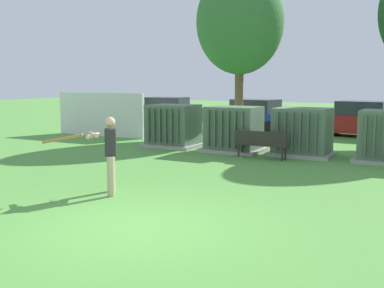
{
  "coord_description": "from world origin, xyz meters",
  "views": [
    {
      "loc": [
        4.62,
        -6.48,
        2.53
      ],
      "look_at": [
        -0.75,
        3.5,
        1.0
      ],
      "focal_mm": 43.87,
      "sensor_mm": 36.0,
      "label": 1
    }
  ],
  "objects_px": {
    "park_bench": "(261,142)",
    "batter": "(108,151)",
    "transformer_mid_west": "(234,130)",
    "sports_ball": "(52,200)",
    "parked_car_leftmost": "(166,112)",
    "transformer_west": "(173,126)",
    "transformer_mid_east": "(302,133)",
    "parked_car_right_of_center": "(359,120)",
    "parked_car_left_of_center": "(253,117)"
  },
  "relations": [
    {
      "from": "transformer_mid_west",
      "to": "parked_car_left_of_center",
      "type": "bearing_deg",
      "value": 104.9
    },
    {
      "from": "parked_car_right_of_center",
      "to": "park_bench",
      "type": "bearing_deg",
      "value": -102.62
    },
    {
      "from": "transformer_mid_west",
      "to": "parked_car_left_of_center",
      "type": "height_order",
      "value": "same"
    },
    {
      "from": "transformer_west",
      "to": "parked_car_left_of_center",
      "type": "distance_m",
      "value": 6.5
    },
    {
      "from": "transformer_west",
      "to": "park_bench",
      "type": "xyz_separation_m",
      "value": [
        4.01,
        -1.16,
        -0.25
      ]
    },
    {
      "from": "transformer_mid_east",
      "to": "park_bench",
      "type": "height_order",
      "value": "transformer_mid_east"
    },
    {
      "from": "park_bench",
      "to": "parked_car_left_of_center",
      "type": "relative_size",
      "value": 0.41
    },
    {
      "from": "transformer_mid_east",
      "to": "batter",
      "type": "bearing_deg",
      "value": -107.44
    },
    {
      "from": "parked_car_left_of_center",
      "to": "transformer_west",
      "type": "bearing_deg",
      "value": -97.45
    },
    {
      "from": "park_bench",
      "to": "batter",
      "type": "height_order",
      "value": "batter"
    },
    {
      "from": "sports_ball",
      "to": "parked_car_left_of_center",
      "type": "distance_m",
      "value": 15.05
    },
    {
      "from": "sports_ball",
      "to": "transformer_mid_east",
      "type": "bearing_deg",
      "value": 71.35
    },
    {
      "from": "transformer_mid_east",
      "to": "parked_car_left_of_center",
      "type": "bearing_deg",
      "value": 123.5
    },
    {
      "from": "transformer_west",
      "to": "transformer_mid_east",
      "type": "relative_size",
      "value": 1.0
    },
    {
      "from": "parked_car_leftmost",
      "to": "parked_car_right_of_center",
      "type": "distance_m",
      "value": 10.52
    },
    {
      "from": "transformer_mid_east",
      "to": "parked_car_right_of_center",
      "type": "relative_size",
      "value": 0.48
    },
    {
      "from": "transformer_west",
      "to": "parked_car_leftmost",
      "type": "height_order",
      "value": "same"
    },
    {
      "from": "sports_ball",
      "to": "parked_car_right_of_center",
      "type": "bearing_deg",
      "value": 76.42
    },
    {
      "from": "sports_ball",
      "to": "parked_car_leftmost",
      "type": "distance_m",
      "value": 17.07
    },
    {
      "from": "batter",
      "to": "parked_car_leftmost",
      "type": "bearing_deg",
      "value": 116.97
    },
    {
      "from": "park_bench",
      "to": "parked_car_right_of_center",
      "type": "xyz_separation_m",
      "value": [
        1.81,
        8.09,
        0.22
      ]
    },
    {
      "from": "batter",
      "to": "parked_car_leftmost",
      "type": "height_order",
      "value": "batter"
    },
    {
      "from": "transformer_west",
      "to": "transformer_mid_west",
      "type": "bearing_deg",
      "value": -2.45
    },
    {
      "from": "transformer_mid_east",
      "to": "parked_car_right_of_center",
      "type": "bearing_deg",
      "value": 83.24
    },
    {
      "from": "transformer_west",
      "to": "transformer_mid_west",
      "type": "distance_m",
      "value": 2.59
    },
    {
      "from": "transformer_mid_west",
      "to": "batter",
      "type": "bearing_deg",
      "value": -89.44
    },
    {
      "from": "sports_ball",
      "to": "parked_car_leftmost",
      "type": "relative_size",
      "value": 0.02
    },
    {
      "from": "park_bench",
      "to": "parked_car_leftmost",
      "type": "height_order",
      "value": "parked_car_leftmost"
    },
    {
      "from": "transformer_mid_east",
      "to": "batter",
      "type": "xyz_separation_m",
      "value": [
        -2.36,
        -7.5,
        0.19
      ]
    },
    {
      "from": "park_bench",
      "to": "parked_car_right_of_center",
      "type": "distance_m",
      "value": 8.29
    },
    {
      "from": "batter",
      "to": "sports_ball",
      "type": "bearing_deg",
      "value": -115.92
    },
    {
      "from": "sports_ball",
      "to": "parked_car_right_of_center",
      "type": "distance_m",
      "value": 15.92
    },
    {
      "from": "batter",
      "to": "park_bench",
      "type": "bearing_deg",
      "value": 77.7
    },
    {
      "from": "transformer_mid_west",
      "to": "parked_car_leftmost",
      "type": "distance_m",
      "value": 10.27
    },
    {
      "from": "transformer_west",
      "to": "parked_car_left_of_center",
      "type": "bearing_deg",
      "value": 82.55
    },
    {
      "from": "transformer_west",
      "to": "transformer_mid_east",
      "type": "xyz_separation_m",
      "value": [
        5.01,
        0.15,
        0.0
      ]
    },
    {
      "from": "parked_car_leftmost",
      "to": "parked_car_right_of_center",
      "type": "bearing_deg",
      "value": -1.04
    },
    {
      "from": "sports_ball",
      "to": "parked_car_right_of_center",
      "type": "relative_size",
      "value": 0.02
    },
    {
      "from": "transformer_mid_west",
      "to": "sports_ball",
      "type": "relative_size",
      "value": 23.33
    },
    {
      "from": "parked_car_leftmost",
      "to": "sports_ball",
      "type": "bearing_deg",
      "value": -66.55
    },
    {
      "from": "parked_car_left_of_center",
      "to": "parked_car_leftmost",
      "type": "bearing_deg",
      "value": 173.12
    },
    {
      "from": "parked_car_right_of_center",
      "to": "sports_ball",
      "type": "bearing_deg",
      "value": -103.58
    },
    {
      "from": "batter",
      "to": "transformer_mid_west",
      "type": "bearing_deg",
      "value": 90.56
    },
    {
      "from": "transformer_mid_east",
      "to": "parked_car_left_of_center",
      "type": "relative_size",
      "value": 0.48
    },
    {
      "from": "transformer_mid_west",
      "to": "parked_car_right_of_center",
      "type": "relative_size",
      "value": 0.48
    },
    {
      "from": "batter",
      "to": "transformer_mid_east",
      "type": "bearing_deg",
      "value": 72.56
    },
    {
      "from": "transformer_mid_east",
      "to": "parked_car_leftmost",
      "type": "height_order",
      "value": "same"
    },
    {
      "from": "parked_car_leftmost",
      "to": "transformer_mid_west",
      "type": "bearing_deg",
      "value": -44.75
    },
    {
      "from": "transformer_mid_west",
      "to": "parked_car_left_of_center",
      "type": "relative_size",
      "value": 0.48
    },
    {
      "from": "batter",
      "to": "parked_car_left_of_center",
      "type": "height_order",
      "value": "batter"
    }
  ]
}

